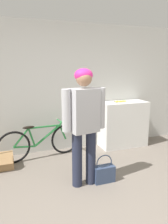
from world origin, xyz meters
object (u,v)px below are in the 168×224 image
bicycle (41,142)px  banana (120,101)px  person (84,118)px  handbag (104,173)px

bicycle → banana: size_ratio=5.40×
person → bicycle: 1.44m
person → handbag: 0.94m
bicycle → handbag: 1.45m
bicycle → banana: banana is taller
banana → bicycle: bearing=-178.3°
person → handbag: (0.31, -0.05, -0.89)m
bicycle → handbag: bearing=-65.6°
bicycle → handbag: size_ratio=3.67×
banana → handbag: (-0.97, -1.27, -0.86)m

